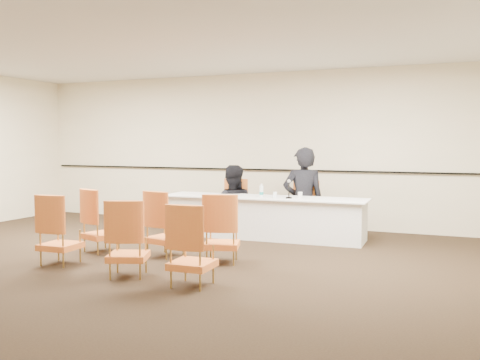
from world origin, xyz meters
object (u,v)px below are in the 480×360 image
at_px(microphone, 289,189).
at_px(water_bottle, 261,190).
at_px(aud_chair_front_left, 101,220).
at_px(aud_chair_back_mid, 128,238).
at_px(panelist_main_chair, 303,208).
at_px(panelist_second_chair, 232,205).
at_px(aud_chair_back_left, 60,229).
at_px(aud_chair_front_right, 222,228).
at_px(panel_table, 263,217).
at_px(panelist_main, 303,203).
at_px(coffee_cup, 300,195).
at_px(panelist_second, 232,212).
at_px(aud_chair_back_right, 192,245).
at_px(aud_chair_front_mid, 165,224).
at_px(drinking_glass, 275,195).

distance_m(microphone, water_bottle, 0.49).
bearing_deg(aud_chair_front_left, aud_chair_back_mid, -21.49).
height_order(panelist_main_chair, aud_chair_back_mid, same).
bearing_deg(microphone, water_bottle, 161.28).
distance_m(panelist_second_chair, aud_chair_back_left, 3.59).
distance_m(panelist_main_chair, aud_chair_front_right, 2.60).
bearing_deg(water_bottle, aud_chair_back_mid, -100.85).
distance_m(panel_table, aud_chair_front_left, 2.75).
bearing_deg(aud_chair_front_left, panelist_main, 67.65).
distance_m(coffee_cup, aud_chair_front_left, 3.19).
bearing_deg(panelist_second_chair, aud_chair_back_mid, -88.62).
xyz_separation_m(water_bottle, aud_chair_back_mid, (-0.59, -3.07, -0.35)).
distance_m(panelist_second, aud_chair_front_left, 2.75).
distance_m(panelist_second, aud_chair_back_mid, 3.65).
relative_size(panelist_main_chair, aud_chair_back_right, 1.00).
distance_m(panel_table, panelist_second_chair, 0.97).
xyz_separation_m(panelist_main, aud_chair_front_right, (-0.41, -2.57, -0.09)).
xyz_separation_m(panel_table, panelist_second, (-0.81, 0.51, -0.00)).
height_order(aud_chair_front_mid, aud_chair_back_mid, same).
relative_size(panelist_second_chair, aud_chair_back_right, 1.00).
bearing_deg(aud_chair_back_left, coffee_cup, 45.31).
bearing_deg(water_bottle, aud_chair_front_left, -132.59).
height_order(water_bottle, aud_chair_front_left, aud_chair_front_left).
height_order(panelist_second, aud_chair_front_right, panelist_second).
bearing_deg(panelist_main, aud_chair_back_right, 65.44).
bearing_deg(aud_chair_back_right, microphone, 85.19).
height_order(microphone, aud_chair_front_right, microphone).
relative_size(panelist_main_chair, panelist_second_chair, 1.00).
relative_size(panelist_main, coffee_cup, 17.21).
height_order(panelist_second_chair, aud_chair_front_left, same).
bearing_deg(panelist_main_chair, panel_table, -136.52).
relative_size(aud_chair_front_left, aud_chair_back_mid, 1.00).
bearing_deg(panelist_main, panel_table, 24.21).
bearing_deg(aud_chair_front_left, panelist_main_chair, 67.65).
xyz_separation_m(aud_chair_front_mid, aud_chair_front_right, (0.92, -0.06, 0.00)).
bearing_deg(aud_chair_front_right, aud_chair_front_mid, 158.71).
distance_m(water_bottle, coffee_cup, 0.69).
xyz_separation_m(microphone, coffee_cup, (0.20, -0.02, -0.10)).
bearing_deg(panelist_second, aud_chair_front_right, 91.76).
bearing_deg(panelist_second_chair, panelist_main, -0.00).
relative_size(panel_table, aud_chair_front_mid, 3.72).
relative_size(panelist_second, aud_chair_front_mid, 1.83).
distance_m(panelist_second_chair, aud_chair_back_mid, 3.65).
height_order(microphone, drinking_glass, microphone).
distance_m(panel_table, aud_chair_front_right, 2.02).
height_order(aud_chair_front_right, aud_chair_back_mid, same).
bearing_deg(panelist_second_chair, aud_chair_front_right, -71.28).
height_order(panelist_main_chair, drinking_glass, panelist_main_chair).
height_order(aud_chair_back_left, aud_chair_back_mid, same).
relative_size(panelist_main, aud_chair_front_left, 2.08).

